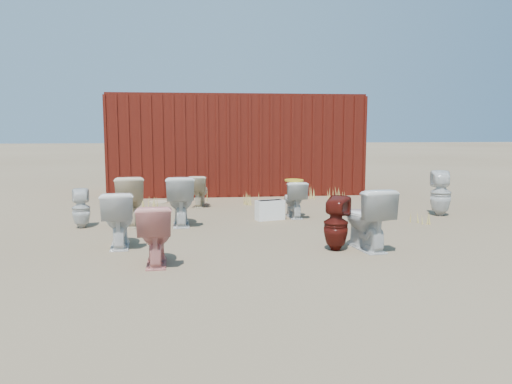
{
  "coord_description": "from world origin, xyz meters",
  "views": [
    {
      "loc": [
        -0.94,
        -7.53,
        1.59
      ],
      "look_at": [
        0.0,
        0.6,
        0.55
      ],
      "focal_mm": 35.0,
      "sensor_mm": 36.0,
      "label": 1
    }
  ],
  "objects": [
    {
      "name": "toilet_front_a",
      "position": [
        -2.02,
        -0.74,
        0.38
      ],
      "size": [
        0.5,
        0.79,
        0.76
      ],
      "primitive_type": "imported",
      "rotation": [
        0.0,
        0.0,
        3.24
      ],
      "color": "white",
      "rests_on": "ground"
    },
    {
      "name": "weed_clump_f",
      "position": [
        2.78,
        0.43,
        0.11
      ],
      "size": [
        0.28,
        0.28,
        0.22
      ],
      "primitive_type": "cone",
      "color": "tan",
      "rests_on": "ground"
    },
    {
      "name": "weed_clump_d",
      "position": [
        -0.91,
        3.5,
        0.13
      ],
      "size": [
        0.3,
        0.3,
        0.26
      ],
      "primitive_type": "cone",
      "color": "tan",
      "rests_on": "ground"
    },
    {
      "name": "weed_clump_a",
      "position": [
        -1.92,
        2.54,
        0.15
      ],
      "size": [
        0.36,
        0.36,
        0.29
      ],
      "primitive_type": "cone",
      "color": "tan",
      "rests_on": "ground"
    },
    {
      "name": "shipping_container",
      "position": [
        0.0,
        5.2,
        1.2
      ],
      "size": [
        6.0,
        2.4,
        2.4
      ],
      "primitive_type": "cube",
      "color": "#440F0B",
      "rests_on": "ground"
    },
    {
      "name": "loose_tank",
      "position": [
        0.29,
        1.02,
        0.17
      ],
      "size": [
        0.54,
        0.34,
        0.35
      ],
      "primitive_type": "cube",
      "rotation": [
        0.0,
        0.0,
        0.3
      ],
      "color": "white",
      "rests_on": "ground"
    },
    {
      "name": "toilet_back_a",
      "position": [
        -2.83,
        0.67,
        0.32
      ],
      "size": [
        0.34,
        0.34,
        0.63
      ],
      "primitive_type": "imported",
      "rotation": [
        0.0,
        0.0,
        3.36
      ],
      "color": "silver",
      "rests_on": "ground"
    },
    {
      "name": "yellow_lid",
      "position": [
        0.76,
        1.22,
        0.67
      ],
      "size": [
        0.33,
        0.42,
        0.02
      ],
      "primitive_type": "ellipsoid",
      "color": "gold",
      "rests_on": "toilet_back_yellowlid"
    },
    {
      "name": "loose_lid_far",
      "position": [
        -2.38,
        1.5,
        0.01
      ],
      "size": [
        0.52,
        0.58,
        0.02
      ],
      "primitive_type": "ellipsoid",
      "rotation": [
        0.0,
        0.0,
        0.44
      ],
      "color": "#BFB38A",
      "rests_on": "ground"
    },
    {
      "name": "toilet_front_e",
      "position": [
        1.26,
        -1.26,
        0.41
      ],
      "size": [
        0.59,
        0.87,
        0.82
      ],
      "primitive_type": "imported",
      "rotation": [
        0.0,
        0.0,
        3.31
      ],
      "color": "silver",
      "rests_on": "ground"
    },
    {
      "name": "weed_clump_e",
      "position": [
        1.5,
        3.5,
        0.14
      ],
      "size": [
        0.34,
        0.34,
        0.28
      ],
      "primitive_type": "cone",
      "color": "tan",
      "rests_on": "ground"
    },
    {
      "name": "weed_clump_c",
      "position": [
        2.06,
        3.19,
        0.14
      ],
      "size": [
        0.36,
        0.36,
        0.29
      ],
      "primitive_type": "cone",
      "color": "tan",
      "rests_on": "ground"
    },
    {
      "name": "toilet_back_yellowlid",
      "position": [
        0.76,
        1.22,
        0.33
      ],
      "size": [
        0.4,
        0.67,
        0.66
      ],
      "primitive_type": "imported",
      "rotation": [
        0.0,
        0.0,
        3.2
      ],
      "color": "silver",
      "rests_on": "ground"
    },
    {
      "name": "toilet_front_pink",
      "position": [
        -1.46,
        -1.69,
        0.36
      ],
      "size": [
        0.44,
        0.72,
        0.72
      ],
      "primitive_type": "imported",
      "rotation": [
        0.0,
        0.0,
        3.19
      ],
      "color": "#E48B83",
      "rests_on": "ground"
    },
    {
      "name": "ground",
      "position": [
        0.0,
        0.0,
        0.0
      ],
      "size": [
        100.0,
        100.0,
        0.0
      ],
      "primitive_type": "plane",
      "color": "brown",
      "rests_on": "ground"
    },
    {
      "name": "weed_clump_b",
      "position": [
        0.14,
        2.75,
        0.12
      ],
      "size": [
        0.32,
        0.32,
        0.25
      ],
      "primitive_type": "cone",
      "color": "tan",
      "rests_on": "ground"
    },
    {
      "name": "toilet_back_beige_left",
      "position": [
        -2.07,
        0.79,
        0.41
      ],
      "size": [
        0.56,
        0.86,
        0.83
      ],
      "primitive_type": "imported",
      "rotation": [
        0.0,
        0.0,
        3.27
      ],
      "color": "beige",
      "rests_on": "ground"
    },
    {
      "name": "toilet_front_maroon",
      "position": [
        0.84,
        -1.27,
        0.36
      ],
      "size": [
        0.45,
        0.45,
        0.71
      ],
      "primitive_type": "imported",
      "rotation": [
        0.0,
        0.0,
        2.53
      ],
      "color": "#52130E",
      "rests_on": "ground"
    },
    {
      "name": "toilet_back_e",
      "position": [
        3.47,
        1.1,
        0.41
      ],
      "size": [
        0.47,
        0.48,
        0.83
      ],
      "primitive_type": "imported",
      "rotation": [
        0.0,
        0.0,
        2.83
      ],
      "color": "silver",
      "rests_on": "ground"
    },
    {
      "name": "toilet_back_beige_right",
      "position": [
        -0.94,
        2.69,
        0.32
      ],
      "size": [
        0.45,
        0.68,
        0.65
      ],
      "primitive_type": "imported",
      "rotation": [
        0.0,
        0.0,
        2.99
      ],
      "color": "beige",
      "rests_on": "ground"
    },
    {
      "name": "toilet_front_c",
      "position": [
        -1.25,
        0.72,
        0.41
      ],
      "size": [
        0.49,
        0.83,
        0.82
      ],
      "primitive_type": "imported",
      "rotation": [
        0.0,
        0.0,
        3.18
      ],
      "color": "silver",
      "rests_on": "ground"
    },
    {
      "name": "loose_lid_near",
      "position": [
        -1.81,
        3.36,
        0.01
      ],
      "size": [
        0.53,
        0.6,
        0.02
      ],
      "primitive_type": "ellipsoid",
      "rotation": [
        0.0,
        0.0,
        0.36
      ],
      "color": "#BEAF8A",
      "rests_on": "ground"
    }
  ]
}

